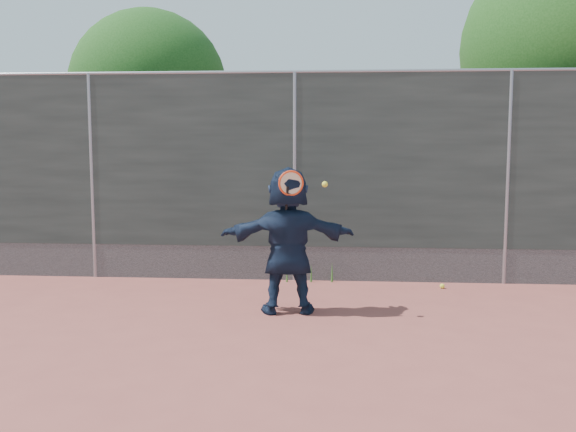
{
  "coord_description": "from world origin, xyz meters",
  "views": [
    {
      "loc": [
        0.62,
        -5.71,
        2.0
      ],
      "look_at": [
        0.04,
        1.71,
        1.15
      ],
      "focal_mm": 40.0,
      "sensor_mm": 36.0,
      "label": 1
    }
  ],
  "objects": [
    {
      "name": "player",
      "position": [
        0.04,
        1.71,
        0.86
      ],
      "size": [
        1.65,
        0.69,
        1.73
      ],
      "primitive_type": "imported",
      "rotation": [
        0.0,
        0.0,
        3.25
      ],
      "color": "#152239",
      "rests_on": "ground"
    },
    {
      "name": "swing_action",
      "position": [
        0.13,
        1.51,
        1.53
      ],
      "size": [
        0.56,
        0.14,
        0.51
      ],
      "color": "#EE3F16",
      "rests_on": "ground"
    },
    {
      "name": "tree_left",
      "position": [
        -2.85,
        6.55,
        2.94
      ],
      "size": [
        3.15,
        3.0,
        4.53
      ],
      "color": "#382314",
      "rests_on": "ground"
    },
    {
      "name": "fence",
      "position": [
        -0.0,
        3.5,
        1.58
      ],
      "size": [
        20.0,
        0.06,
        3.03
      ],
      "color": "#38423D",
      "rests_on": "ground"
    },
    {
      "name": "weed_clump",
      "position": [
        0.29,
        3.38,
        0.13
      ],
      "size": [
        0.68,
        0.07,
        0.3
      ],
      "color": "#387226",
      "rests_on": "ground"
    },
    {
      "name": "ball_ground",
      "position": [
        2.07,
        3.1,
        0.03
      ],
      "size": [
        0.07,
        0.07,
        0.07
      ],
      "primitive_type": "sphere",
      "color": "yellow",
      "rests_on": "ground"
    },
    {
      "name": "ground",
      "position": [
        0.0,
        0.0,
        0.0
      ],
      "size": [
        80.0,
        80.0,
        0.0
      ],
      "primitive_type": "plane",
      "color": "#9E4C42",
      "rests_on": "ground"
    }
  ]
}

